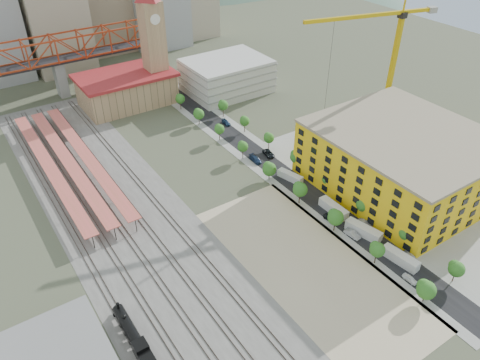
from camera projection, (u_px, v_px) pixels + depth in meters
ground at (251, 198)px, 141.76m from camera, size 400.00×400.00×0.00m
ballast_strip at (117, 209)px, 137.23m from camera, size 36.00×165.00×0.06m
dirt_lot at (309, 266)px, 118.48m from camera, size 28.00×67.00×0.06m
street_asphalt at (264, 160)px, 159.24m from camera, size 12.00×170.00×0.06m
sidewalk_west at (251, 165)px, 156.74m from camera, size 3.00×170.00×0.04m
sidewalk_east at (277, 155)px, 161.76m from camera, size 3.00×170.00×0.04m
construction_pad at (403, 182)px, 148.65m from camera, size 50.00×90.00×0.06m
rail_tracks at (111, 211)px, 136.34m from camera, size 26.56×160.00×0.18m
platform_canopies at (68, 161)px, 151.39m from camera, size 16.00×80.00×4.12m
station_hall at (127, 89)px, 191.45m from camera, size 38.00×24.00×13.10m
clock_tower at (152, 31)px, 183.37m from camera, size 12.00×12.00×52.00m
parking_garage at (227, 76)px, 201.79m from camera, size 34.00×26.00×14.00m
truss_bridge at (55, 53)px, 190.98m from camera, size 94.00×9.60×25.60m
construction_building at (402, 160)px, 141.90m from camera, size 44.60×50.60×18.80m
street_trees at (282, 174)px, 152.46m from camera, size 15.40×124.40×8.00m
skyline at (98, 10)px, 228.91m from camera, size 133.00×46.00×60.00m
distant_hills at (114, 98)px, 384.94m from camera, size 647.00×264.00×227.00m
locomotive at (135, 339)px, 98.19m from camera, size 2.85×21.96×5.49m
tower_crane at (388, 50)px, 157.23m from camera, size 46.60×14.29×51.09m
site_trailer_a at (400, 258)px, 118.77m from camera, size 3.80×10.18×2.72m
site_trailer_b at (363, 231)px, 127.40m from camera, size 4.99×10.62×2.81m
site_trailer_c at (333, 208)px, 135.47m from camera, size 2.67×9.92×2.71m
site_trailer_d at (290, 176)px, 149.12m from camera, size 4.43×9.00×2.38m
car_0 at (410, 279)px, 113.90m from camera, size 1.64×3.98×1.35m
car_1 at (352, 234)px, 127.17m from camera, size 2.18×4.99×1.60m
car_2 at (332, 219)px, 132.65m from camera, size 2.93×5.39×1.44m
car_3 at (255, 159)px, 158.16m from camera, size 2.60×5.68×1.61m
car_4 at (411, 257)px, 119.83m from camera, size 2.05×4.79×1.61m
car_5 at (364, 224)px, 130.78m from camera, size 1.68×4.46×1.45m
car_6 at (269, 154)px, 161.26m from camera, size 3.40×5.88×1.54m
car_7 at (226, 123)px, 179.98m from camera, size 2.49×5.10×1.43m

